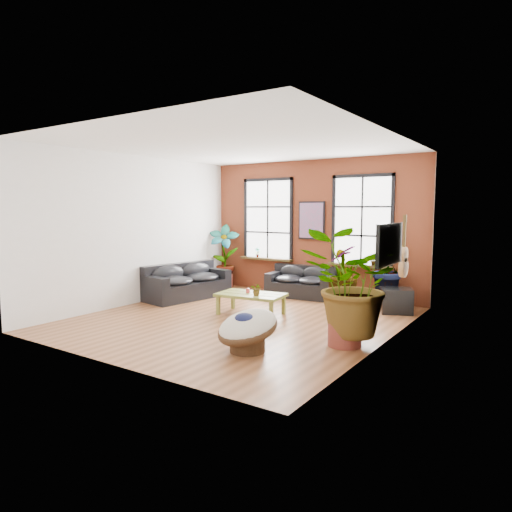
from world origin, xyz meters
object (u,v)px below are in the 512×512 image
at_px(sofa_left, 186,283).
at_px(papasan_chair, 247,328).
at_px(sofa_back, 302,283).
at_px(coffee_table, 251,296).

height_order(sofa_left, papasan_chair, sofa_left).
relative_size(sofa_back, sofa_left, 0.78).
xyz_separation_m(sofa_back, coffee_table, (0.03, -2.36, 0.04)).
xyz_separation_m(sofa_back, papasan_chair, (1.43, -4.50, 0.02)).
bearing_deg(coffee_table, sofa_left, 159.06).
xyz_separation_m(coffee_table, papasan_chair, (1.40, -2.14, -0.02)).
height_order(coffee_table, papasan_chair, papasan_chair).
distance_m(sofa_back, papasan_chair, 4.72).
xyz_separation_m(sofa_left, papasan_chair, (3.78, -2.72, -0.02)).
relative_size(sofa_back, papasan_chair, 1.47).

